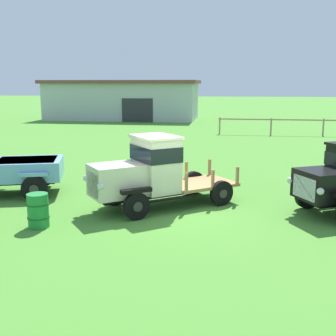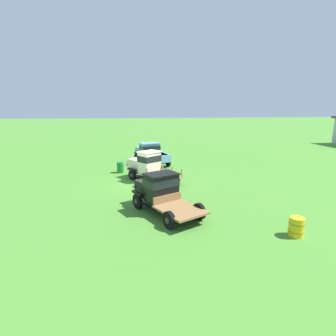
% 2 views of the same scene
% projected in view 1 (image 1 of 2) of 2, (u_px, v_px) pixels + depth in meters
% --- Properties ---
extents(ground_plane, '(240.00, 240.00, 0.00)m').
position_uv_depth(ground_plane, '(172.00, 212.00, 12.89)').
color(ground_plane, '#47842D').
extents(farm_shed, '(16.62, 7.98, 4.23)m').
position_uv_depth(farm_shed, '(123.00, 100.00, 46.51)').
color(farm_shed, '#B2B7BC').
rests_on(farm_shed, ground).
extents(vintage_truck_second_in_line, '(4.76, 4.17, 2.29)m').
position_uv_depth(vintage_truck_second_in_line, '(150.00, 172.00, 13.06)').
color(vintage_truck_second_in_line, black).
rests_on(vintage_truck_second_in_line, ground).
extents(oil_drum_beside_row, '(0.60, 0.60, 0.94)m').
position_uv_depth(oil_drum_beside_row, '(38.00, 210.00, 11.45)').
color(oil_drum_beside_row, '#1E7F33').
rests_on(oil_drum_beside_row, ground).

